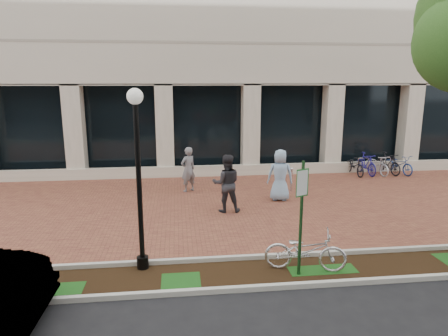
{
  "coord_description": "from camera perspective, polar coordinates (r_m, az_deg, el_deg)",
  "views": [
    {
      "loc": [
        -1.45,
        -13.61,
        4.39
      ],
      "look_at": [
        0.07,
        -0.8,
        1.54
      ],
      "focal_mm": 32.0,
      "sensor_mm": 36.0,
      "label": 1
    }
  ],
  "objects": [
    {
      "name": "planting_strip",
      "position": [
        9.55,
        2.83,
        -14.9
      ],
      "size": [
        40.0,
        1.5,
        0.01
      ],
      "primitive_type": "cube",
      "color": "black",
      "rests_on": "ground"
    },
    {
      "name": "pedestrian_mid",
      "position": [
        13.44,
        0.34,
        -2.22
      ],
      "size": [
        1.0,
        0.8,
        1.98
      ],
      "primitive_type": "imported",
      "rotation": [
        0.0,
        0.0,
        3.09
      ],
      "color": "#28272C",
      "rests_on": "ground"
    },
    {
      "name": "parking_sign",
      "position": [
        9.02,
        11.05,
        -5.23
      ],
      "size": [
        0.34,
        0.07,
        2.69
      ],
      "rotation": [
        0.0,
        0.0,
        0.43
      ],
      "color": "#163D1B",
      "rests_on": "ground"
    },
    {
      "name": "ground",
      "position": [
        14.38,
        -0.66,
        -5.34
      ],
      "size": [
        120.0,
        120.0,
        0.0
      ],
      "primitive_type": "plane",
      "color": "black",
      "rests_on": "ground"
    },
    {
      "name": "locked_bicycle",
      "position": [
        9.71,
        11.55,
        -11.47
      ],
      "size": [
        2.01,
        1.14,
        1.0
      ],
      "primitive_type": "imported",
      "rotation": [
        0.0,
        0.0,
        1.3
      ],
      "color": "silver",
      "rests_on": "ground"
    },
    {
      "name": "pedestrian_left",
      "position": [
        15.98,
        -5.15,
        -0.21
      ],
      "size": [
        0.79,
        0.73,
        1.81
      ],
      "primitive_type": "imported",
      "rotation": [
        0.0,
        0.0,
        3.72
      ],
      "color": "slate",
      "rests_on": "ground"
    },
    {
      "name": "bike_rack_cluster",
      "position": [
        20.29,
        21.01,
        0.5
      ],
      "size": [
        3.06,
        1.87,
        1.03
      ],
      "rotation": [
        0.0,
        0.0,
        0.14
      ],
      "color": "black",
      "rests_on": "ground"
    },
    {
      "name": "lamppost",
      "position": [
        9.21,
        -12.13,
        -0.39
      ],
      "size": [
        0.36,
        0.36,
        4.23
      ],
      "color": "black",
      "rests_on": "ground"
    },
    {
      "name": "pedestrian_right",
      "position": [
        14.86,
        8.01,
        -1.02
      ],
      "size": [
        1.02,
        0.75,
        1.93
      ],
      "primitive_type": "imported",
      "rotation": [
        0.0,
        0.0,
        2.99
      ],
      "color": "#8AAECF",
      "rests_on": "ground"
    },
    {
      "name": "curb_street_side",
      "position": [
        8.88,
        3.67,
        -16.79
      ],
      "size": [
        40.0,
        0.12,
        0.12
      ],
      "primitive_type": "cube",
      "color": "#BAB9AF",
      "rests_on": "ground"
    },
    {
      "name": "brick_plaza",
      "position": [
        14.37,
        -0.66,
        -5.32
      ],
      "size": [
        40.0,
        9.0,
        0.01
      ],
      "primitive_type": "cube",
      "color": "brown",
      "rests_on": "ground"
    },
    {
      "name": "curb_plaza_side",
      "position": [
        10.19,
        2.11,
        -12.71
      ],
      "size": [
        40.0,
        0.12,
        0.12
      ],
      "primitive_type": "cube",
      "color": "#BAB9AF",
      "rests_on": "ground"
    },
    {
      "name": "bollard",
      "position": [
        16.26,
        9.58,
        -1.58
      ],
      "size": [
        0.12,
        0.12,
        0.99
      ],
      "color": "silver",
      "rests_on": "ground"
    }
  ]
}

